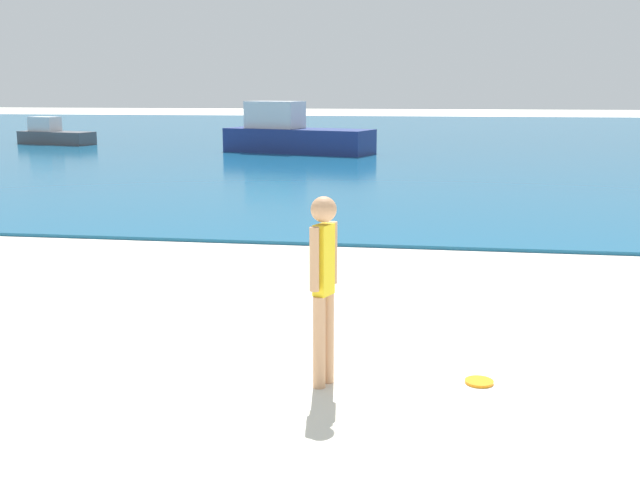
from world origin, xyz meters
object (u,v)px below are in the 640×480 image
(boat_near, at_px, (293,135))
(person_standing, at_px, (324,280))
(boat_far, at_px, (54,135))
(frisbee, at_px, (479,382))

(boat_near, bearing_deg, person_standing, -61.60)
(person_standing, bearing_deg, boat_near, -146.29)
(boat_far, bearing_deg, frisbee, -40.69)
(person_standing, relative_size, frisbee, 6.64)
(boat_near, distance_m, boat_far, 12.12)
(boat_near, relative_size, boat_far, 1.62)
(person_standing, xyz_separation_m, boat_far, (-16.53, 26.50, -0.46))
(person_standing, height_order, frisbee, person_standing)
(boat_near, bearing_deg, boat_far, -176.62)
(person_standing, distance_m, boat_far, 31.24)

